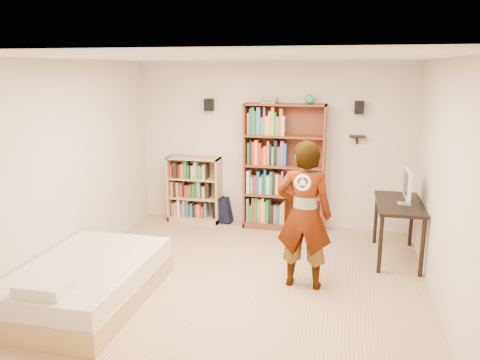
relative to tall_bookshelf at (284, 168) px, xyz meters
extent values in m
cube|color=tan|center=(-0.22, -2.31, -1.02)|extent=(4.50, 5.00, 0.01)
cube|color=beige|center=(-0.22, 0.19, 0.33)|extent=(4.50, 0.02, 2.70)
cube|color=beige|center=(-0.22, -4.81, 0.33)|extent=(4.50, 0.02, 2.70)
cube|color=beige|center=(-2.47, -2.31, 0.33)|extent=(0.02, 5.00, 2.70)
cube|color=beige|center=(2.03, -2.31, 0.33)|extent=(0.02, 5.00, 2.70)
cube|color=white|center=(-0.22, -2.31, 1.68)|extent=(4.50, 5.00, 0.02)
cube|color=silver|center=(-0.22, 0.16, 1.65)|extent=(4.50, 0.06, 0.06)
cube|color=silver|center=(-0.22, -4.78, 1.65)|extent=(4.50, 0.06, 0.06)
cube|color=silver|center=(-2.44, -2.31, 1.65)|extent=(0.06, 5.00, 0.06)
cube|color=silver|center=(2.00, -2.31, 1.65)|extent=(0.06, 5.00, 0.06)
cube|color=black|center=(-1.27, 0.09, 0.98)|extent=(0.14, 0.12, 0.20)
cube|color=black|center=(1.13, 0.09, 0.98)|extent=(0.14, 0.12, 0.20)
cube|color=black|center=(1.13, 0.10, 0.53)|extent=(0.25, 0.16, 0.02)
imported|color=black|center=(0.52, -2.06, -0.13)|extent=(0.67, 0.45, 1.79)
torus|color=silver|center=(0.52, -2.40, 0.35)|extent=(0.18, 0.07, 0.19)
camera|label=1|loc=(0.95, -7.36, 1.56)|focal=35.00mm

